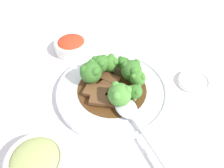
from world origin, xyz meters
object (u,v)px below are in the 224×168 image
Objects in this scene: side_bowl_appetizer at (37,163)px; sauce_dish at (194,81)px; beef_strip_3 at (102,101)px; broccoli_floret_6 at (100,64)px; broccoli_floret_4 at (91,72)px; broccoli_floret_1 at (111,63)px; broccoli_floret_7 at (138,78)px; beef_strip_1 at (111,90)px; broccoli_floret_5 at (123,63)px; broccoli_floret_0 at (131,70)px; main_plate at (112,90)px; broccoli_floret_2 at (120,94)px; side_bowl_kimchi at (71,45)px; beef_strip_2 at (96,91)px; serving_spoon at (129,111)px; broccoli_floret_3 at (135,91)px; beef_strip_0 at (108,78)px.

side_bowl_appetizer reaches higher than sauce_dish.
broccoli_floret_6 is (0.04, -0.09, 0.03)m from beef_strip_3.
side_bowl_appetizer is at bearing 84.55° from broccoli_floret_4.
broccoli_floret_7 is (-0.08, 0.04, 0.00)m from broccoli_floret_1.
broccoli_floret_6 reaches higher than beef_strip_1.
broccoli_floret_5 reaches higher than sauce_dish.
broccoli_floret_0 is 1.18× the size of broccoli_floret_1.
broccoli_floret_6 is (0.05, -0.05, 0.04)m from main_plate.
broccoli_floret_0 reaches higher than broccoli_floret_6.
broccoli_floret_2 is (-0.03, 0.04, 0.04)m from main_plate.
beef_strip_2 is at bearing 131.05° from side_bowl_kimchi.
main_plate is 0.05m from beef_strip_3.
beef_strip_2 is 0.86× the size of beef_strip_3.
serving_spoon is (-0.08, 0.12, -0.02)m from broccoli_floret_1.
side_bowl_appetizer is (0.14, 0.17, 0.00)m from serving_spoon.
beef_strip_3 is 0.08m from broccoli_floret_3.
main_plate is 0.02m from beef_strip_1.
broccoli_floret_0 is at bearing -123.22° from beef_strip_1.
beef_strip_2 is 1.12× the size of broccoli_floret_1.
main_plate is 6.68× the size of broccoli_floret_5.
broccoli_floret_2 is at bearing 31.80° from broccoli_floret_3.
broccoli_floret_2 reaches higher than beef_strip_3.
broccoli_floret_2 is 0.04m from broccoli_floret_3.
broccoli_floret_3 is at bearing 172.55° from beef_strip_1.
broccoli_floret_5 is 0.85× the size of broccoli_floret_7.
serving_spoon is (-0.07, 0.01, 0.00)m from beef_strip_3.
broccoli_floret_3 is 0.12m from broccoli_floret_4.
broccoli_floret_5 is 0.37× the size of side_bowl_appetizer.
side_bowl_kimchi is at bearing -76.22° from side_bowl_appetizer.
broccoli_floret_0 is 0.17m from sauce_dish.
sauce_dish is (-0.28, -0.32, -0.02)m from side_bowl_appetizer.
broccoli_floret_5 is 0.31m from side_bowl_appetizer.
sauce_dish is (-0.26, -0.09, -0.04)m from broccoli_floret_4.
broccoli_floret_3 is (-0.08, 0.08, 0.00)m from broccoli_floret_1.
broccoli_floret_6 is (0.08, -0.08, -0.00)m from broccoli_floret_2.
broccoli_floret_4 reaches higher than broccoli_floret_0.
beef_strip_3 is at bearing 63.63° from broccoli_floret_0.
broccoli_floret_0 is (-0.05, -0.09, 0.03)m from beef_strip_3.
broccoli_floret_2 reaches higher than sauce_dish.
broccoli_floret_4 reaches higher than beef_strip_3.
broccoli_floret_1 reaches higher than side_bowl_kimchi.
broccoli_floret_0 is 0.10m from broccoli_floret_4.
broccoli_floret_2 is at bearing 38.51° from sauce_dish.
broccoli_floret_6 is at bearing -108.36° from broccoli_floret_4.
broccoli_floret_1 is 0.92× the size of broccoli_floret_6.
broccoli_floret_0 is at bearing -95.31° from broccoli_floret_2.
beef_strip_0 is 0.05m from beef_strip_2.
broccoli_floret_4 is 0.51× the size of side_bowl_appetizer.
broccoli_floret_7 is 0.29× the size of serving_spoon.
beef_strip_0 is at bearing -103.82° from side_bowl_appetizer.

